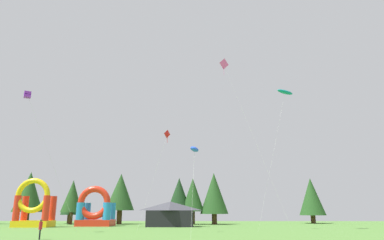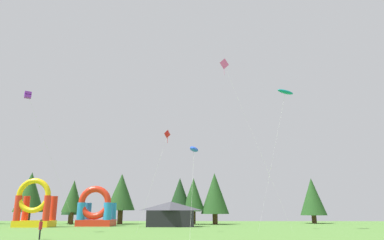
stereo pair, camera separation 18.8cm
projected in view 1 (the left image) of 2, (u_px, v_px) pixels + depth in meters
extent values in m
cube|color=purple|center=(27.00, 96.00, 45.11)|extent=(1.11, 1.11, 0.35)
cube|color=purple|center=(28.00, 93.00, 45.22)|extent=(1.11, 1.11, 0.35)
cylinder|color=silver|center=(52.00, 163.00, 44.86)|extent=(6.61, 3.90, 17.19)
ellipsoid|color=#0C7F7A|center=(285.00, 92.00, 52.94)|extent=(3.08, 2.32, 0.99)
cylinder|color=silver|center=(273.00, 156.00, 49.08)|extent=(5.52, 2.90, 20.07)
ellipsoid|color=blue|center=(195.00, 149.00, 30.73)|extent=(1.03, 2.15, 0.82)
cylinder|color=silver|center=(193.00, 194.00, 28.18)|extent=(0.32, 3.25, 7.91)
pyramid|color=red|center=(168.00, 134.00, 45.24)|extent=(0.71, 0.77, 0.81)
cylinder|color=red|center=(167.00, 139.00, 45.14)|extent=(0.04, 0.04, 1.13)
cylinder|color=silver|center=(152.00, 182.00, 43.64)|extent=(3.56, 0.29, 12.21)
pyramid|color=#EA599E|center=(223.00, 65.00, 53.76)|extent=(1.26, 0.97, 1.24)
cylinder|color=#EA599E|center=(224.00, 70.00, 53.47)|extent=(0.04, 0.04, 1.73)
cylinder|color=silver|center=(255.00, 141.00, 49.53)|extent=(8.26, 2.18, 24.42)
cylinder|color=black|center=(40.00, 235.00, 32.93)|extent=(0.17, 0.17, 0.90)
cylinder|color=black|center=(40.00, 235.00, 32.77)|extent=(0.17, 0.17, 0.90)
cylinder|color=#B21E26|center=(41.00, 226.00, 33.05)|extent=(0.40, 0.40, 0.72)
sphere|color=brown|center=(41.00, 220.00, 33.17)|extent=(0.25, 0.25, 0.25)
cube|color=yellow|center=(33.00, 224.00, 56.49)|extent=(5.78, 3.79, 1.01)
cylinder|color=red|center=(17.00, 208.00, 55.82)|extent=(1.06, 1.06, 3.94)
cylinder|color=red|center=(46.00, 208.00, 55.76)|extent=(1.06, 1.06, 3.94)
cylinder|color=red|center=(25.00, 208.00, 58.46)|extent=(1.06, 1.06, 3.94)
cylinder|color=red|center=(53.00, 208.00, 58.40)|extent=(1.06, 1.06, 3.94)
torus|color=yellow|center=(33.00, 195.00, 56.28)|extent=(5.57, 0.85, 5.57)
cube|color=red|center=(96.00, 223.00, 60.25)|extent=(5.87, 4.86, 1.06)
cylinder|color=#268CD8|center=(80.00, 211.00, 59.07)|extent=(1.36, 1.36, 2.86)
cylinder|color=#268CD8|center=(107.00, 211.00, 59.01)|extent=(1.36, 1.36, 2.86)
cylinder|color=#268CD8|center=(87.00, 211.00, 62.46)|extent=(1.36, 1.36, 2.86)
cylinder|color=#268CD8|center=(112.00, 211.00, 62.40)|extent=(1.36, 1.36, 2.86)
torus|color=red|center=(94.00, 202.00, 59.40)|extent=(5.60, 1.09, 5.60)
cube|color=black|center=(170.00, 218.00, 58.05)|extent=(7.67, 4.06, 2.62)
pyramid|color=#3F3F47|center=(170.00, 206.00, 58.56)|extent=(7.67, 4.06, 1.44)
cylinder|color=#4C331E|center=(26.00, 218.00, 68.01)|extent=(1.04, 1.04, 2.29)
cone|color=#234C1E|center=(29.00, 192.00, 69.26)|extent=(5.76, 5.76, 7.79)
cylinder|color=#4C331E|center=(69.00, 219.00, 71.56)|extent=(0.65, 0.65, 1.72)
cone|color=#1E4221|center=(70.00, 201.00, 72.49)|extent=(3.60, 3.60, 5.71)
cylinder|color=#4C331E|center=(71.00, 218.00, 67.43)|extent=(0.74, 0.74, 2.25)
cone|color=#234C1E|center=(72.00, 196.00, 68.48)|extent=(4.09, 4.09, 6.17)
cylinder|color=#4C331E|center=(119.00, 217.00, 68.12)|extent=(1.01, 1.01, 2.61)
cone|color=#234C1E|center=(121.00, 192.00, 69.34)|extent=(5.59, 5.59, 7.15)
cylinder|color=#4C331E|center=(179.00, 220.00, 67.76)|extent=(0.96, 0.96, 1.54)
cone|color=#193819|center=(179.00, 197.00, 68.87)|extent=(5.32, 5.32, 7.36)
cylinder|color=#4C331E|center=(193.00, 218.00, 67.33)|extent=(0.80, 0.80, 2.41)
cone|color=#234C1E|center=(193.00, 195.00, 68.43)|extent=(4.42, 4.42, 6.37)
cylinder|color=#4C331E|center=(214.00, 219.00, 67.17)|extent=(0.98, 0.98, 1.94)
cone|color=#234C1E|center=(214.00, 193.00, 68.39)|extent=(5.47, 5.47, 7.86)
cylinder|color=#4C331E|center=(313.00, 219.00, 71.65)|extent=(0.96, 0.96, 1.62)
cone|color=#234C1E|center=(311.00, 196.00, 72.80)|extent=(5.33, 5.33, 7.57)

